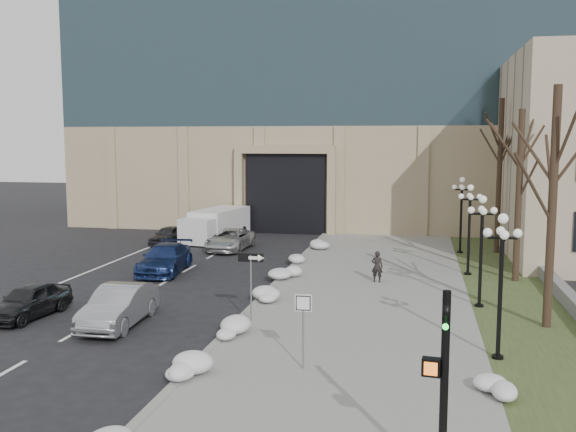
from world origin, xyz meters
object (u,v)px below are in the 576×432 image
object	(u,v)px
car_d	(230,240)
car_b	(119,306)
pedestrian	(377,266)
lamppost_b	(482,236)
box_truck	(216,225)
one_way_sign	(255,266)
keep_sign	(303,315)
car_e	(168,235)
car_c	(165,259)
lamppost_a	(501,267)
lamppost_c	(470,217)
car_a	(29,301)
traffic_signal	(442,394)
lamppost_d	(461,205)

from	to	relation	value
car_d	car_b	bearing A→B (deg)	-85.14
car_d	pedestrian	world-z (taller)	pedestrian
pedestrian	lamppost_b	world-z (taller)	lamppost_b
box_truck	one_way_sign	xyz separation A→B (m)	(7.88, -19.55, 1.24)
keep_sign	car_e	bearing A→B (deg)	119.37
car_c	lamppost_a	size ratio (longest dim) A/B	1.07
car_e	car_d	bearing A→B (deg)	-10.46
car_d	one_way_sign	size ratio (longest dim) A/B	1.75
lamppost_b	lamppost_c	xyz separation A→B (m)	(0.00, 6.50, 0.00)
pedestrian	lamppost_a	distance (m)	11.40
car_a	traffic_signal	size ratio (longest dim) A/B	0.96
car_a	car_c	distance (m)	9.42
car_b	car_d	bearing A→B (deg)	89.38
traffic_signal	lamppost_d	distance (m)	27.84
lamppost_b	lamppost_a	bearing A→B (deg)	-90.00
one_way_sign	keep_sign	bearing A→B (deg)	-61.96
box_truck	lamppost_a	bearing A→B (deg)	-43.88
car_a	box_truck	size ratio (longest dim) A/B	0.57
car_b	lamppost_c	xyz separation A→B (m)	(13.64, 11.73, 2.31)
car_a	lamppost_d	bearing A→B (deg)	51.52
car_a	one_way_sign	world-z (taller)	one_way_sign
box_truck	car_c	bearing A→B (deg)	-76.71
car_e	box_truck	xyz separation A→B (m)	(2.57, 2.47, 0.42)
one_way_sign	keep_sign	distance (m)	5.40
car_e	lamppost_a	xyz separation A→B (m)	(19.07, -19.55, 2.46)
traffic_signal	lamppost_a	world-z (taller)	lamppost_a
one_way_sign	lamppost_a	distance (m)	9.00
car_e	car_a	bearing A→B (deg)	-80.31
car_e	lamppost_a	world-z (taller)	lamppost_a
keep_sign	lamppost_a	bearing A→B (deg)	18.44
traffic_signal	lamppost_d	world-z (taller)	lamppost_d
car_a	car_c	world-z (taller)	car_c
car_d	traffic_signal	distance (m)	29.18
car_b	pedestrian	world-z (taller)	pedestrian
car_a	lamppost_a	bearing A→B (deg)	0.99
car_e	box_truck	distance (m)	3.59
box_truck	lamppost_c	distance (m)	18.91
car_c	lamppost_a	distance (m)	19.21
car_a	box_truck	xyz separation A→B (m)	(1.17, 20.43, 0.35)
car_b	car_c	bearing A→B (deg)	99.38
car_a	car_d	size ratio (longest dim) A/B	0.83
traffic_signal	lamppost_a	size ratio (longest dim) A/B	0.87
car_e	lamppost_c	size ratio (longest dim) A/B	0.76
lamppost_d	car_d	bearing A→B (deg)	-174.83
car_b	keep_sign	distance (m)	8.52
car_e	one_way_sign	size ratio (longest dim) A/B	1.31
car_b	lamppost_d	bearing A→B (deg)	50.33
keep_sign	pedestrian	bearing A→B (deg)	81.60
box_truck	traffic_signal	distance (m)	33.54
car_c	keep_sign	size ratio (longest dim) A/B	2.11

